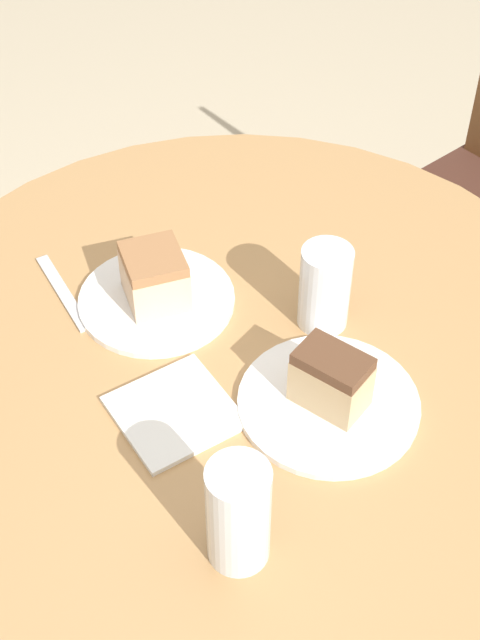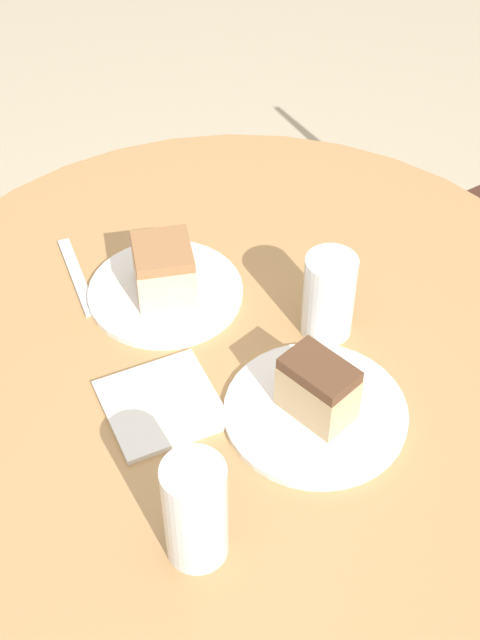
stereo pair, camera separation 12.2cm
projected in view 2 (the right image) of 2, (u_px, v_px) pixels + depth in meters
ground_plane at (240, 607)px, 1.80m from camera, size 8.00×8.00×0.00m
table at (240, 418)px, 1.37m from camera, size 1.04×1.04×0.78m
plate_near at (166, 292)px, 1.31m from camera, size 0.23×0.23×0.01m
plate_far at (318, 411)px, 1.15m from camera, size 0.24×0.24×0.01m
cake_slice_near at (164, 269)px, 1.28m from camera, size 0.12×0.11×0.08m
cake_slice_far at (320, 387)px, 1.12m from camera, size 0.10×0.07×0.08m
glass_lemonade at (329, 299)px, 1.22m from camera, size 0.07×0.07×0.13m
glass_water at (196, 516)px, 0.97m from camera, size 0.07×0.07×0.15m
napkin_stack at (161, 404)px, 1.16m from camera, size 0.17×0.17×0.01m
fork at (77, 276)px, 1.34m from camera, size 0.18×0.06×0.00m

